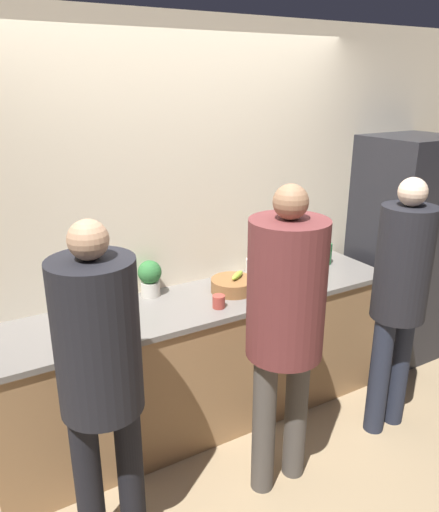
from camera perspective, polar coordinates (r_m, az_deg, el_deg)
The scene contains 13 objects.
ground_plane at distance 3.42m, azimuth 1.30°, elevation -20.99°, with size 14.00×14.00×0.00m, color #9E8460.
wall_back at distance 3.32m, azimuth -4.57°, elevation 3.35°, with size 5.20×0.06×2.60m.
counter at distance 3.40m, azimuth -1.86°, elevation -11.75°, with size 2.72×0.65×0.91m.
refrigerator at distance 4.28m, azimuth 20.04°, elevation 0.52°, with size 0.68×0.64×1.82m.
person_left at distance 2.31m, azimuth -13.53°, elevation -12.13°, with size 0.37×0.37×1.70m.
person_center at distance 2.62m, azimuth 7.54°, elevation -6.40°, with size 0.41×0.41×1.75m.
person_right at distance 3.27m, azimuth 19.93°, elevation -3.60°, with size 0.33×0.33×1.69m.
fruit_bowl at distance 3.27m, azimuth 1.54°, elevation -3.32°, with size 0.29×0.29×0.13m.
utensil_crock at distance 3.55m, azimuth 3.84°, elevation -1.16°, with size 0.10×0.10×0.25m.
bottle_green at distance 3.83m, azimuth 12.21°, elevation 0.39°, with size 0.07×0.07×0.23m.
bottle_dark at distance 3.95m, azimuth 11.90°, elevation 0.83°, with size 0.05×0.05×0.20m.
cup_red at distance 3.05m, azimuth -0.09°, elevation -5.23°, with size 0.08×0.08×0.08m.
potted_plant at distance 3.21m, azimuth -7.96°, elevation -2.38°, with size 0.15×0.15×0.24m.
Camera 1 is at (-1.37, -2.21, 2.22)m, focal length 35.00 mm.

